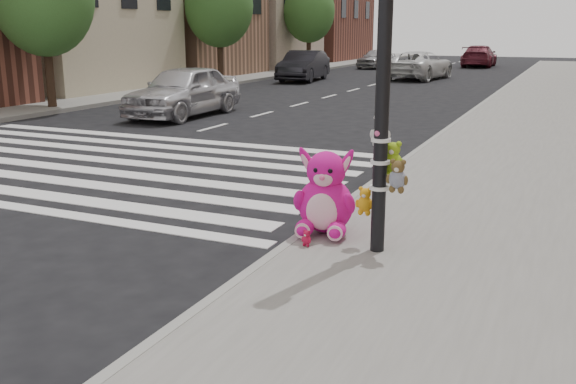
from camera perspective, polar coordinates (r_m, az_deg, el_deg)
The scene contains 16 objects.
ground at distance 7.31m, azimuth -16.63°, elevation -7.50°, with size 120.00×120.00×0.00m, color black.
sidewalk_far at distance 31.00m, azimuth -11.59°, elevation 9.32°, with size 6.00×80.00×0.14m, color slate.
curb_edge at distance 15.57m, azimuth 12.85°, elevation 4.49°, with size 0.12×80.00×0.15m, color gray.
crosswalk at distance 13.94m, azimuth -16.84°, elevation 2.83°, with size 11.00×6.00×0.01m, color silver, non-canonical shape.
bld_far_c at distance 37.00m, azimuth -8.91°, elevation 16.31°, with size 6.00×8.00×8.00m, color #A67458.
bld_far_e at distance 54.89m, azimuth 2.97°, elevation 16.29°, with size 6.00×10.00×9.00m, color brown.
signal_pole at distance 7.20m, azimuth 8.55°, elevation 7.60°, with size 0.66×0.50×4.00m.
tree_far_b at distance 31.33m, azimuth -6.16°, elevation 16.13°, with size 3.20×3.20×5.44m.
tree_far_c at distance 41.21m, azimuth 1.88°, elevation 15.76°, with size 3.20×3.20×5.44m.
pink_bunny at distance 8.00m, azimuth 3.32°, elevation -0.55°, with size 0.80×0.90×1.10m.
red_teddy at distance 7.59m, azimuth 1.67°, elevation -4.12°, with size 0.14×0.10×0.20m, color #BA1239, non-canonical shape.
car_silver_far at distance 20.13m, azimuth -9.26°, elevation 8.87°, with size 1.84×4.58×1.56m, color silver.
car_dark_far at distance 33.41m, azimuth 1.39°, elevation 11.14°, with size 1.62×4.64×1.53m, color black.
car_white_near at distance 35.29m, azimuth 11.58°, elevation 10.98°, with size 2.42×5.25×1.46m, color silver.
car_maroon_near at distance 47.74m, azimuth 16.63°, elevation 11.50°, with size 2.07×5.08×1.47m, color maroon.
car_silver_deep at distance 44.48m, azimuth 7.88°, elevation 11.68°, with size 1.55×3.86×1.32m, color #ADADB2.
Camera 1 is at (4.56, -5.06, 2.65)m, focal length 40.00 mm.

